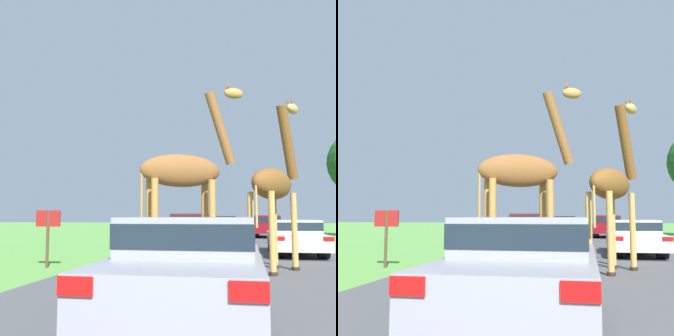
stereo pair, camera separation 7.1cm
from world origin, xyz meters
TOP-DOWN VIEW (x-y plane):
  - road at (0.00, 30.00)m, footprint 7.92×120.00m
  - giraffe_near_road at (-1.05, 9.45)m, footprint 2.78×1.73m
  - giraffe_companion at (1.22, 9.81)m, footprint 1.68×2.51m
  - car_lead_maroon at (-0.22, 4.06)m, footprint 1.71×4.07m
  - car_queue_right at (-1.93, 17.98)m, footprint 1.98×4.42m
  - car_queue_left at (1.81, 26.94)m, footprint 1.79×4.00m
  - car_far_ahead at (2.22, 14.76)m, footprint 1.79×4.74m
  - car_verge_right at (-0.98, 23.07)m, footprint 1.93×4.06m
  - sign_post at (-4.83, 9.44)m, footprint 0.70×0.08m

SIDE VIEW (x-z plane):
  - road at x=0.00m, z-range 0.00..0.00m
  - car_far_ahead at x=2.22m, z-range 0.05..1.28m
  - car_verge_right at x=-0.98m, z-range 0.04..1.40m
  - car_lead_maroon at x=-0.22m, z-range 0.04..1.42m
  - car_queue_left at x=1.81m, z-range 0.05..1.46m
  - car_queue_right at x=-1.93m, z-range 0.05..1.53m
  - sign_post at x=-4.83m, z-range 0.31..1.84m
  - giraffe_companion at x=1.22m, z-range -0.16..4.59m
  - giraffe_near_road at x=-1.05m, z-range -0.13..4.93m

